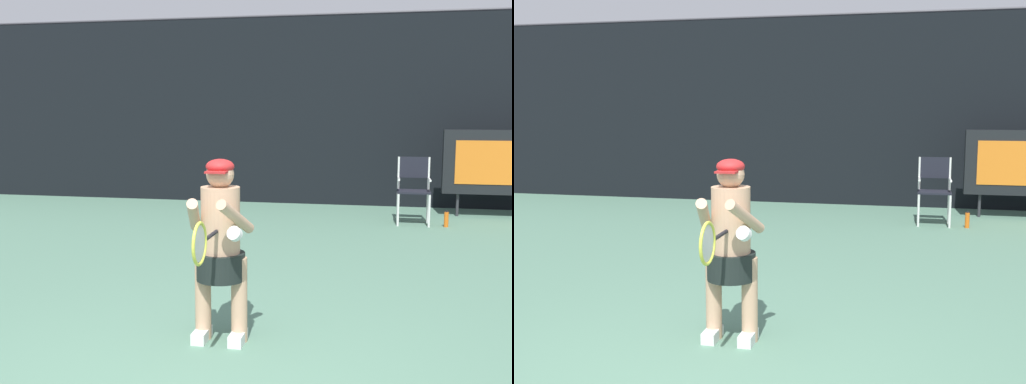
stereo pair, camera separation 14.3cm
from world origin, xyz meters
TOP-DOWN VIEW (x-y plane):
  - backdrop_screen at (0.00, 8.50)m, footprint 18.00×0.12m
  - scoreboard at (3.26, 7.57)m, footprint 2.20×0.21m
  - umpire_chair at (1.64, 6.67)m, footprint 0.52×0.44m
  - water_bottle at (2.15, 6.48)m, footprint 0.07×0.07m
  - tennis_player at (-0.09, 1.07)m, footprint 0.53×0.61m
  - tennis_racket at (-0.08, 0.50)m, footprint 0.03×0.60m

SIDE VIEW (x-z plane):
  - water_bottle at x=2.15m, z-range -0.01..0.26m
  - umpire_chair at x=1.64m, z-range 0.08..1.16m
  - tennis_player at x=-0.09m, z-range 0.06..1.53m
  - tennis_racket at x=-0.08m, z-range 0.77..1.08m
  - scoreboard at x=3.26m, z-range 0.20..1.70m
  - backdrop_screen at x=0.00m, z-range -0.02..3.64m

